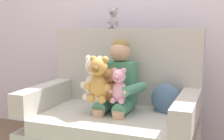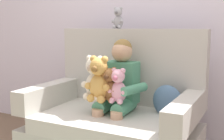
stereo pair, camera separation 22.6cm
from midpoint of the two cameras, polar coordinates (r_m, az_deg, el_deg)
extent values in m
cube|color=silver|center=(2.99, 8.86, 11.51)|extent=(6.00, 0.10, 2.60)
cube|color=beige|center=(2.35, 2.13, -9.99)|extent=(1.04, 0.71, 0.12)
cube|color=#BCB7AD|center=(2.65, 6.05, 0.72)|extent=(1.32, 0.14, 0.66)
cube|color=#BCB7AD|center=(2.60, -9.78, -4.78)|extent=(0.14, 0.71, 0.19)
cube|color=#BCB7AD|center=(2.14, 16.81, -7.93)|extent=(0.14, 0.71, 0.19)
cube|color=#4C9370|center=(2.45, 4.55, -2.37)|extent=(0.26, 0.16, 0.34)
sphere|color=tan|center=(2.41, 4.62, 3.49)|extent=(0.17, 0.17, 0.17)
sphere|color=olive|center=(2.42, 4.71, 4.11)|extent=(0.16, 0.16, 0.16)
cylinder|color=#4C9370|center=(2.40, 1.53, -6.72)|extent=(0.11, 0.26, 0.11)
cylinder|color=tan|center=(2.33, 0.12, -11.02)|extent=(0.09, 0.09, 0.30)
cylinder|color=#4C9370|center=(2.34, 5.10, -7.16)|extent=(0.11, 0.26, 0.11)
cylinder|color=tan|center=(2.27, 3.81, -11.61)|extent=(0.09, 0.09, 0.30)
cylinder|color=#4C9370|center=(2.41, -0.07, -3.00)|extent=(0.13, 0.27, 0.07)
cylinder|color=#4C9370|center=(2.29, 7.11, -3.69)|extent=(0.13, 0.27, 0.07)
ellipsoid|color=brown|center=(2.28, 2.45, -4.02)|extent=(0.12, 0.11, 0.16)
sphere|color=brown|center=(2.25, 2.36, -0.99)|extent=(0.11, 0.11, 0.11)
sphere|color=#4C2D19|center=(2.21, 1.85, -1.37)|extent=(0.04, 0.04, 0.04)
sphere|color=brown|center=(2.26, 1.57, 0.15)|extent=(0.04, 0.04, 0.04)
sphere|color=brown|center=(2.28, 0.76, -3.83)|extent=(0.04, 0.04, 0.04)
sphere|color=brown|center=(2.27, 1.15, -5.65)|extent=(0.05, 0.05, 0.05)
sphere|color=brown|center=(2.23, 3.28, 0.03)|extent=(0.04, 0.04, 0.04)
sphere|color=brown|center=(2.23, 3.50, -4.11)|extent=(0.04, 0.04, 0.04)
sphere|color=brown|center=(2.24, 2.74, -5.84)|extent=(0.05, 0.05, 0.05)
ellipsoid|color=silver|center=(2.34, -0.42, -3.07)|extent=(0.16, 0.14, 0.21)
sphere|color=silver|center=(2.30, -0.58, 0.78)|extent=(0.14, 0.14, 0.14)
sphere|color=tan|center=(2.25, -1.30, 0.34)|extent=(0.05, 0.05, 0.05)
sphere|color=silver|center=(2.33, -1.55, 2.20)|extent=(0.05, 0.05, 0.05)
sphere|color=silver|center=(2.34, -2.55, -2.82)|extent=(0.05, 0.05, 0.05)
sphere|color=silver|center=(2.33, -2.09, -5.12)|extent=(0.06, 0.06, 0.06)
sphere|color=silver|center=(2.28, 0.56, 2.09)|extent=(0.05, 0.05, 0.05)
sphere|color=silver|center=(2.27, 0.82, -3.16)|extent=(0.05, 0.05, 0.05)
sphere|color=silver|center=(2.29, -0.14, -5.36)|extent=(0.06, 0.06, 0.06)
ellipsoid|color=gold|center=(2.29, 0.46, -3.33)|extent=(0.16, 0.14, 0.21)
sphere|color=gold|center=(2.25, 0.31, 0.63)|extent=(0.14, 0.14, 0.14)
sphere|color=brown|center=(2.20, -0.41, 0.17)|extent=(0.05, 0.05, 0.05)
sphere|color=gold|center=(2.27, -0.70, 2.10)|extent=(0.05, 0.05, 0.05)
sphere|color=gold|center=(2.29, -1.74, -3.08)|extent=(0.05, 0.05, 0.05)
sphere|color=gold|center=(2.27, -1.25, -5.45)|extent=(0.06, 0.06, 0.06)
sphere|color=gold|center=(2.23, 1.50, 1.98)|extent=(0.05, 0.05, 0.05)
sphere|color=gold|center=(2.22, 1.77, -3.43)|extent=(0.05, 0.05, 0.05)
sphere|color=gold|center=(2.23, 0.78, -5.70)|extent=(0.06, 0.06, 0.06)
ellipsoid|color=#EAA8BC|center=(2.25, 4.16, -4.23)|extent=(0.12, 0.10, 0.16)
sphere|color=#EAA8BC|center=(2.22, 4.09, -1.20)|extent=(0.10, 0.10, 0.10)
sphere|color=#CC6684|center=(2.17, 3.61, -1.59)|extent=(0.04, 0.04, 0.04)
sphere|color=#EAA8BC|center=(2.23, 3.29, -0.05)|extent=(0.04, 0.04, 0.04)
sphere|color=#EAA8BC|center=(2.24, 2.47, -4.05)|extent=(0.04, 0.04, 0.04)
sphere|color=#EAA8BC|center=(2.23, 2.87, -5.88)|extent=(0.05, 0.05, 0.05)
sphere|color=#EAA8BC|center=(2.20, 5.03, -0.18)|extent=(0.04, 0.04, 0.04)
sphere|color=#EAA8BC|center=(2.20, 5.26, -4.33)|extent=(0.04, 0.04, 0.04)
sphere|color=#EAA8BC|center=(2.21, 4.49, -6.06)|extent=(0.05, 0.05, 0.05)
ellipsoid|color=#9E9EA3|center=(2.67, 3.70, 9.13)|extent=(0.09, 0.07, 0.12)
sphere|color=#9E9EA3|center=(2.67, 3.65, 11.02)|extent=(0.07, 0.07, 0.07)
sphere|color=slate|center=(2.64, 3.35, 10.93)|extent=(0.03, 0.03, 0.03)
sphere|color=#9E9EA3|center=(2.68, 3.16, 11.65)|extent=(0.03, 0.03, 0.03)
sphere|color=#9E9EA3|center=(2.67, 2.67, 9.27)|extent=(0.03, 0.03, 0.03)
sphere|color=#9E9EA3|center=(2.65, 2.91, 8.22)|extent=(0.03, 0.03, 0.03)
sphere|color=#9E9EA3|center=(2.66, 4.21, 11.66)|extent=(0.03, 0.03, 0.03)
sphere|color=#9E9EA3|center=(2.63, 4.35, 9.26)|extent=(0.03, 0.03, 0.03)
sphere|color=#9E9EA3|center=(2.63, 3.89, 8.21)|extent=(0.03, 0.03, 0.03)
ellipsoid|color=slate|center=(2.39, 13.28, -5.92)|extent=(0.28, 0.19, 0.26)
camera|label=1|loc=(0.11, -87.14, 0.42)|focal=47.80mm
camera|label=2|loc=(0.11, 92.86, -0.42)|focal=47.80mm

